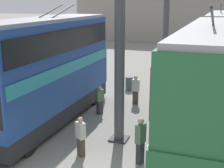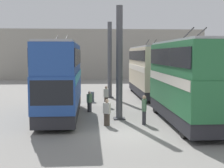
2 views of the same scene
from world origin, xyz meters
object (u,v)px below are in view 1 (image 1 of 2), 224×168
at_px(bus_right_near, 47,65).
at_px(person_by_left_row, 140,139).
at_px(oil_drum, 129,83).
at_px(bus_left_near, 219,94).
at_px(person_aisle_foreground, 81,136).
at_px(person_aisle_midway, 136,89).
at_px(bus_left_far, 223,45).
at_px(person_by_right_row, 100,99).

xyz_separation_m(bus_right_near, person_by_left_row, (-2.56, -5.41, -1.96)).
height_order(person_by_left_row, oil_drum, person_by_left_row).
distance_m(bus_left_near, person_aisle_foreground, 5.38).
bearing_deg(person_aisle_foreground, person_aisle_midway, 31.03).
height_order(bus_left_far, person_aisle_foreground, bus_left_far).
distance_m(bus_right_near, oil_drum, 7.67).
distance_m(bus_left_near, person_aisle_midway, 8.33).
relative_size(bus_left_far, person_by_right_row, 7.07).
bearing_deg(bus_left_near, person_by_right_row, 54.27).
bearing_deg(oil_drum, person_aisle_foreground, -174.57).
bearing_deg(person_by_left_row, person_by_right_row, -34.28).
height_order(bus_left_near, bus_right_near, bus_left_near).
xyz_separation_m(person_by_right_row, person_aisle_foreground, (-4.66, -1.08, 0.03)).
bearing_deg(person_by_right_row, bus_right_near, -105.10).
bearing_deg(bus_left_far, person_by_left_row, 168.82).
bearing_deg(bus_left_near, person_by_left_row, 92.29).
xyz_separation_m(person_by_left_row, oil_drum, (9.50, 3.27, -0.52)).
bearing_deg(person_aisle_foreground, bus_left_near, -52.65).
distance_m(bus_right_near, person_by_right_row, 3.45).
relative_size(bus_right_near, oil_drum, 10.58).
xyz_separation_m(person_by_left_row, person_aisle_midway, (6.71, 2.05, -0.06)).
relative_size(bus_left_near, person_aisle_foreground, 6.15).
bearing_deg(person_aisle_midway, bus_left_near, 37.99).
bearing_deg(bus_left_near, bus_left_far, 0.00).
xyz_separation_m(person_aisle_foreground, oil_drum, (9.73, 0.92, -0.40)).
bearing_deg(person_by_right_row, person_aisle_midway, 90.50).
relative_size(bus_left_far, bus_right_near, 1.14).
bearing_deg(bus_left_far, person_by_right_row, 145.38).
height_order(person_by_right_row, person_aisle_foreground, person_aisle_foreground).
relative_size(person_aisle_foreground, oil_drum, 1.77).
relative_size(bus_left_near, person_by_right_row, 6.37).
distance_m(person_aisle_foreground, person_aisle_midway, 6.95).
relative_size(bus_left_near, oil_drum, 10.91).
xyz_separation_m(bus_left_far, person_aisle_midway, (-6.44, 4.65, -2.01)).
relative_size(person_by_left_row, person_aisle_midway, 1.05).
bearing_deg(oil_drum, person_by_right_row, 178.30).
bearing_deg(bus_left_near, person_aisle_foreground, 93.87).
relative_size(bus_left_near, bus_left_far, 0.90).
bearing_deg(oil_drum, bus_right_near, 162.88).
distance_m(bus_left_far, person_aisle_midway, 8.19).
bearing_deg(bus_left_far, bus_left_near, 180.00).
xyz_separation_m(bus_left_far, person_by_left_row, (-13.15, 2.60, -1.96)).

